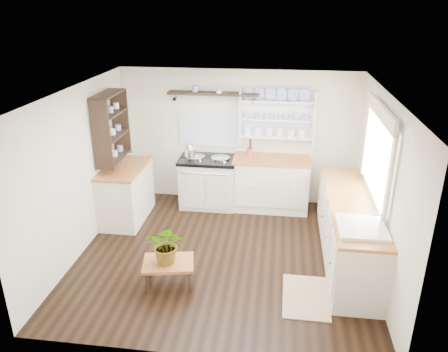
# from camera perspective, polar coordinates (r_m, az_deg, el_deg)

# --- Properties ---
(floor) EXTENTS (4.00, 3.80, 0.01)m
(floor) POSITION_cam_1_polar(r_m,az_deg,el_deg) (6.27, -0.12, -10.23)
(floor) COLOR black
(floor) RESTS_ON ground
(wall_back) EXTENTS (4.00, 0.02, 2.30)m
(wall_back) POSITION_cam_1_polar(r_m,az_deg,el_deg) (7.51, 1.82, 5.08)
(wall_back) COLOR beige
(wall_back) RESTS_ON ground
(wall_right) EXTENTS (0.02, 3.80, 2.30)m
(wall_right) POSITION_cam_1_polar(r_m,az_deg,el_deg) (5.83, 19.75, -1.46)
(wall_right) COLOR beige
(wall_right) RESTS_ON ground
(wall_left) EXTENTS (0.02, 3.80, 2.30)m
(wall_left) POSITION_cam_1_polar(r_m,az_deg,el_deg) (6.30, -18.47, 0.47)
(wall_left) COLOR beige
(wall_left) RESTS_ON ground
(ceiling) EXTENTS (4.00, 3.80, 0.01)m
(ceiling) POSITION_cam_1_polar(r_m,az_deg,el_deg) (5.39, -0.14, 10.86)
(ceiling) COLOR white
(ceiling) RESTS_ON wall_back
(window) EXTENTS (0.08, 1.55, 1.22)m
(window) POSITION_cam_1_polar(r_m,az_deg,el_deg) (5.81, 19.50, 2.90)
(window) COLOR white
(window) RESTS_ON wall_right
(aga_cooker) EXTENTS (0.96, 0.67, 0.89)m
(aga_cooker) POSITION_cam_1_polar(r_m,az_deg,el_deg) (7.50, -2.06, -0.72)
(aga_cooker) COLOR beige
(aga_cooker) RESTS_ON floor
(back_cabinets) EXTENTS (1.27, 0.63, 0.90)m
(back_cabinets) POSITION_cam_1_polar(r_m,az_deg,el_deg) (7.43, 6.13, -0.90)
(back_cabinets) COLOR beige
(back_cabinets) RESTS_ON floor
(right_cabinets) EXTENTS (0.62, 2.43, 0.90)m
(right_cabinets) POSITION_cam_1_polar(r_m,az_deg,el_deg) (6.16, 16.00, -6.85)
(right_cabinets) COLOR beige
(right_cabinets) RESTS_ON floor
(belfast_sink) EXTENTS (0.55, 0.60, 0.45)m
(belfast_sink) POSITION_cam_1_polar(r_m,az_deg,el_deg) (5.35, 17.41, -7.53)
(belfast_sink) COLOR white
(belfast_sink) RESTS_ON right_cabinets
(left_cabinets) EXTENTS (0.62, 1.13, 0.90)m
(left_cabinets) POSITION_cam_1_polar(r_m,az_deg,el_deg) (7.21, -12.67, -2.10)
(left_cabinets) COLOR beige
(left_cabinets) RESTS_ON floor
(plate_rack) EXTENTS (1.20, 0.22, 0.90)m
(plate_rack) POSITION_cam_1_polar(r_m,az_deg,el_deg) (7.33, 6.94, 7.79)
(plate_rack) COLOR white
(plate_rack) RESTS_ON wall_back
(high_shelf) EXTENTS (1.50, 0.29, 0.16)m
(high_shelf) POSITION_cam_1_polar(r_m,az_deg,el_deg) (7.25, -1.41, 10.66)
(high_shelf) COLOR black
(high_shelf) RESTS_ON wall_back
(left_shelving) EXTENTS (0.28, 0.80, 1.05)m
(left_shelving) POSITION_cam_1_polar(r_m,az_deg,el_deg) (6.89, -14.53, 6.26)
(left_shelving) COLOR black
(left_shelving) RESTS_ON wall_left
(kettle) EXTENTS (0.17, 0.17, 0.21)m
(kettle) POSITION_cam_1_polar(r_m,az_deg,el_deg) (7.23, -4.48, 3.38)
(kettle) COLOR silver
(kettle) RESTS_ON aga_cooker
(utensil_crock) EXTENTS (0.10, 0.10, 0.12)m
(utensil_crock) POSITION_cam_1_polar(r_m,az_deg,el_deg) (7.34, 3.35, 3.15)
(utensil_crock) COLOR brown
(utensil_crock) RESTS_ON back_cabinets
(center_table) EXTENTS (0.69, 0.55, 0.34)m
(center_table) POSITION_cam_1_polar(r_m,az_deg,el_deg) (5.57, -7.28, -11.43)
(center_table) COLOR brown
(center_table) RESTS_ON floor
(potted_plant) EXTENTS (0.47, 0.41, 0.49)m
(potted_plant) POSITION_cam_1_polar(r_m,az_deg,el_deg) (5.42, -7.43, -8.87)
(potted_plant) COLOR #3F7233
(potted_plant) RESTS_ON center_table
(floor_rug) EXTENTS (0.56, 0.86, 0.02)m
(floor_rug) POSITION_cam_1_polar(r_m,az_deg,el_deg) (5.57, 10.62, -15.24)
(floor_rug) COLOR #8F7853
(floor_rug) RESTS_ON floor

